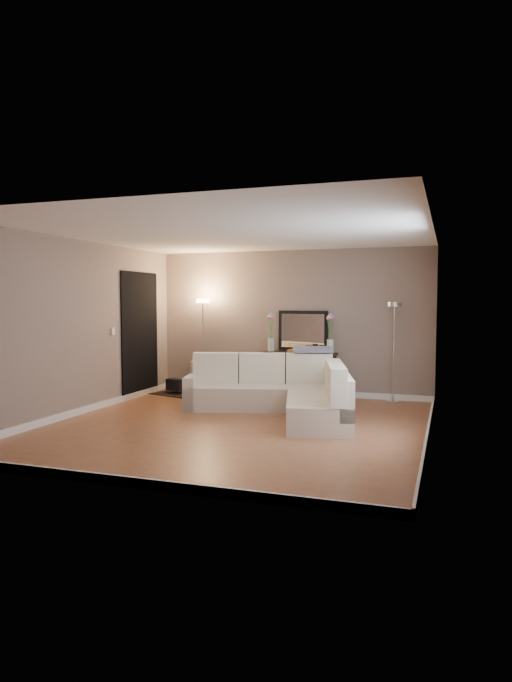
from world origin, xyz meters
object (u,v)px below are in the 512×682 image
(sectional_sofa, at_px, (284,392))
(floor_lamp_lit, at_px, (203,326))
(floor_lamp_unlit, at_px, (394,332))
(console_table, at_px, (296,372))

(sectional_sofa, xyz_separation_m, floor_lamp_lit, (-1.98, 1.45, 0.91))
(floor_lamp_lit, bearing_deg, floor_lamp_unlit, 0.31)
(sectional_sofa, bearing_deg, console_table, 98.49)
(sectional_sofa, distance_m, console_table, 1.53)
(sectional_sofa, xyz_separation_m, floor_lamp_unlit, (1.47, 1.46, 0.86))
(console_table, bearing_deg, sectional_sofa, -81.51)
(sectional_sofa, bearing_deg, floor_lamp_lit, 143.83)
(floor_lamp_lit, xyz_separation_m, floor_lamp_unlit, (3.44, 0.02, -0.04))
(sectional_sofa, relative_size, floor_lamp_lit, 1.70)
(console_table, xyz_separation_m, floor_lamp_unlit, (1.69, -0.04, 0.73))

